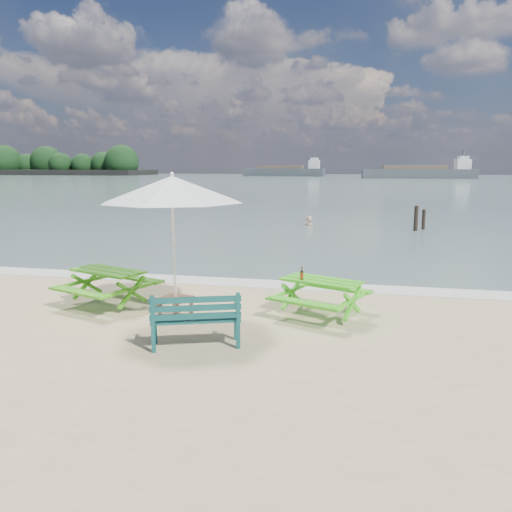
% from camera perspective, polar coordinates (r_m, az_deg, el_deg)
% --- Properties ---
extents(sea, '(300.00, 300.00, 0.00)m').
position_cam_1_polar(sea, '(92.40, 10.64, 8.32)').
color(sea, slate).
rests_on(sea, ground).
extents(foam_strip, '(22.00, 0.90, 0.01)m').
position_cam_1_polar(foam_strip, '(12.56, -0.50, -3.10)').
color(foam_strip, silver).
rests_on(foam_strip, ground).
extents(island_headland, '(90.00, 22.00, 7.60)m').
position_cam_1_polar(island_headland, '(185.48, -25.59, 9.42)').
color(island_headland, black).
rests_on(island_headland, ground).
extents(picnic_table_left, '(2.10, 2.21, 0.76)m').
position_cam_1_polar(picnic_table_left, '(11.03, -16.50, -3.52)').
color(picnic_table_left, '#42A418').
rests_on(picnic_table_left, ground).
extents(picnic_table_right, '(2.04, 2.13, 0.72)m').
position_cam_1_polar(picnic_table_right, '(9.91, 7.42, -4.81)').
color(picnic_table_right, green).
rests_on(picnic_table_right, ground).
extents(park_bench, '(1.52, 0.94, 0.89)m').
position_cam_1_polar(park_bench, '(8.30, -6.87, -8.36)').
color(park_bench, '#0F4241').
rests_on(park_bench, ground).
extents(side_table, '(0.70, 0.70, 0.36)m').
position_cam_1_polar(side_table, '(10.06, -9.16, -5.59)').
color(side_table, brown).
rests_on(side_table, ground).
extents(patio_umbrella, '(3.48, 3.48, 2.73)m').
position_cam_1_polar(patio_umbrella, '(9.69, -9.55, 7.54)').
color(patio_umbrella, silver).
rests_on(patio_umbrella, ground).
extents(beer_bottle, '(0.07, 0.07, 0.26)m').
position_cam_1_polar(beer_bottle, '(9.76, 5.25, -2.22)').
color(beer_bottle, '#8E5014').
rests_on(beer_bottle, picnic_table_right).
extents(swimmer, '(0.75, 0.64, 1.73)m').
position_cam_1_polar(swimmer, '(24.82, 6.08, 2.63)').
color(swimmer, tan).
rests_on(swimmer, ground).
extents(mooring_pilings, '(0.57, 0.77, 1.34)m').
position_cam_1_polar(mooring_pilings, '(23.98, 18.13, 3.83)').
color(mooring_pilings, black).
rests_on(mooring_pilings, ground).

